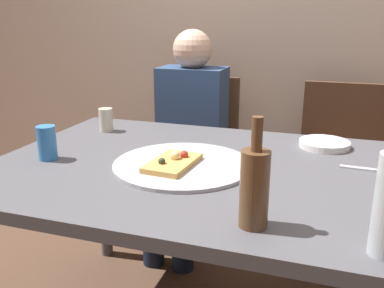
% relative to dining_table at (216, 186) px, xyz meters
% --- Properties ---
extents(back_wall, '(6.00, 0.10, 2.60)m').
position_rel_dining_table_xyz_m(back_wall, '(0.00, 1.28, 0.63)').
color(back_wall, '#BCA893').
rests_on(back_wall, ground_plane).
extents(dining_table, '(1.56, 1.02, 0.74)m').
position_rel_dining_table_xyz_m(dining_table, '(0.00, 0.00, 0.00)').
color(dining_table, '#4C4C51').
rests_on(dining_table, ground_plane).
extents(pizza_tray, '(0.48, 0.48, 0.01)m').
position_rel_dining_table_xyz_m(pizza_tray, '(-0.11, -0.03, 0.08)').
color(pizza_tray, '#ADADB2').
rests_on(pizza_tray, dining_table).
extents(pizza_slice_last, '(0.15, 0.23, 0.05)m').
position_rel_dining_table_xyz_m(pizza_slice_last, '(-0.13, -0.07, 0.09)').
color(pizza_slice_last, tan).
rests_on(pizza_slice_last, pizza_tray).
extents(wine_bottle, '(0.07, 0.07, 0.27)m').
position_rel_dining_table_xyz_m(wine_bottle, '(0.19, -0.38, 0.17)').
color(wine_bottle, brown).
rests_on(wine_bottle, dining_table).
extents(wine_glass, '(0.06, 0.06, 0.10)m').
position_rel_dining_table_xyz_m(wine_glass, '(-0.59, 0.29, 0.12)').
color(wine_glass, beige).
rests_on(wine_glass, dining_table).
extents(soda_can, '(0.07, 0.07, 0.12)m').
position_rel_dining_table_xyz_m(soda_can, '(-0.59, -0.11, 0.13)').
color(soda_can, '#337AC1').
rests_on(soda_can, dining_table).
extents(plate_stack, '(0.19, 0.19, 0.03)m').
position_rel_dining_table_xyz_m(plate_stack, '(0.34, 0.35, 0.08)').
color(plate_stack, white).
rests_on(plate_stack, dining_table).
extents(table_knife, '(0.22, 0.03, 0.01)m').
position_rel_dining_table_xyz_m(table_knife, '(0.51, 0.13, 0.07)').
color(table_knife, '#B7B7BC').
rests_on(table_knife, dining_table).
extents(chair_left, '(0.44, 0.44, 0.90)m').
position_rel_dining_table_xyz_m(chair_left, '(-0.37, 0.91, -0.16)').
color(chair_left, '#472D1E').
rests_on(chair_left, ground_plane).
extents(chair_right, '(0.44, 0.44, 0.90)m').
position_rel_dining_table_xyz_m(chair_right, '(0.43, 0.91, -0.16)').
color(chair_right, '#472D1E').
rests_on(chair_right, ground_plane).
extents(guest_in_sweater, '(0.36, 0.56, 1.17)m').
position_rel_dining_table_xyz_m(guest_in_sweater, '(-0.37, 0.76, -0.03)').
color(guest_in_sweater, navy).
rests_on(guest_in_sweater, ground_plane).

